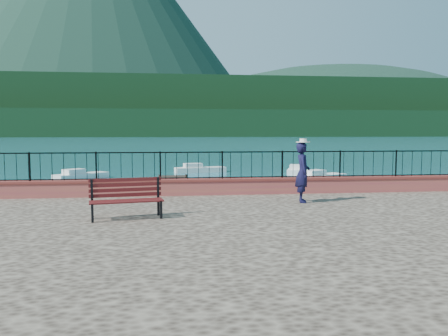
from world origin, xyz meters
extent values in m
plane|color=#19596B|center=(0.00, 0.00, 0.00)|extent=(2000.00, 2000.00, 0.00)
cube|color=#332821|center=(0.00, -6.00, 0.60)|extent=(30.00, 20.00, 1.20)
cube|color=#A9563D|center=(0.00, 3.70, 1.49)|extent=(28.00, 0.46, 0.58)
cube|color=black|center=(0.00, 3.70, 2.25)|extent=(27.00, 0.05, 0.95)
cube|color=#2D231C|center=(-2.00, 12.00, 0.15)|extent=(2.00, 16.00, 0.30)
cube|color=black|center=(0.00, 300.00, 9.00)|extent=(900.00, 60.00, 18.00)
cube|color=black|center=(0.00, 360.00, 22.00)|extent=(900.00, 120.00, 44.00)
cone|color=#142D23|center=(-120.00, 700.00, 190.00)|extent=(560.00, 560.00, 380.00)
ellipsoid|color=#142D23|center=(220.00, 560.00, 0.00)|extent=(448.00, 384.00, 180.00)
cube|color=black|center=(-3.28, -0.38, 1.43)|extent=(1.94, 0.89, 0.47)
cube|color=maroon|center=(-3.33, -0.10, 1.95)|extent=(1.85, 0.41, 0.57)
imported|color=black|center=(2.05, 1.68, 2.16)|extent=(0.58, 0.77, 1.92)
cylinder|color=white|center=(2.05, 1.68, 3.18)|extent=(0.44, 0.44, 0.12)
cube|color=white|center=(-3.37, 6.55, 0.40)|extent=(4.45, 1.82, 0.80)
cube|color=silver|center=(5.44, 8.72, 0.40)|extent=(3.59, 2.06, 0.80)
cube|color=silver|center=(8.40, 17.96, 0.40)|extent=(4.27, 3.05, 0.80)
cube|color=silver|center=(-8.63, 20.94, 0.40)|extent=(3.76, 3.64, 0.80)
cube|color=silver|center=(0.37, 25.35, 0.40)|extent=(4.47, 2.11, 0.80)
cube|color=white|center=(8.22, 23.23, 0.40)|extent=(2.45, 3.83, 0.80)
camera|label=1|loc=(-2.13, -11.78, 3.46)|focal=35.00mm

